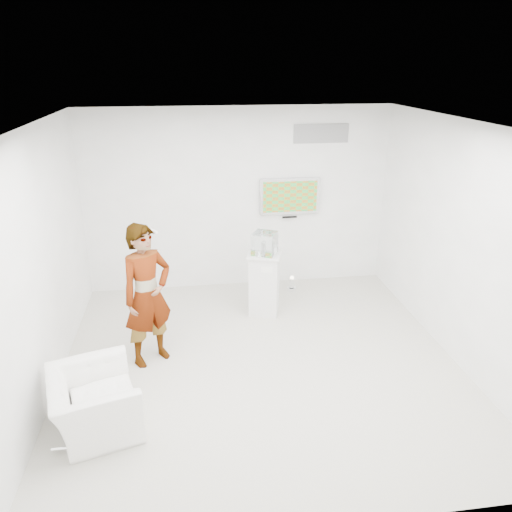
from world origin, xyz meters
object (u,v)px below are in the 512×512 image
(pedestal, at_px, (264,283))
(tv, at_px, (290,196))
(person, at_px, (147,295))
(floor_uplight, at_px, (292,283))
(armchair, at_px, (94,402))

(pedestal, bearing_deg, tv, 61.19)
(person, height_order, pedestal, person)
(floor_uplight, bearing_deg, person, -140.95)
(armchair, relative_size, floor_uplight, 3.97)
(armchair, relative_size, pedestal, 1.01)
(armchair, bearing_deg, floor_uplight, -57.91)
(tv, bearing_deg, person, -135.79)
(tv, height_order, armchair, tv)
(tv, distance_m, pedestal, 1.62)
(armchair, xyz_separation_m, floor_uplight, (2.75, 3.05, -0.20))
(person, height_order, armchair, person)
(armchair, xyz_separation_m, pedestal, (2.17, 2.35, 0.17))
(pedestal, bearing_deg, person, -146.10)
(tv, bearing_deg, armchair, -128.91)
(pedestal, xyz_separation_m, floor_uplight, (0.58, 0.70, -0.36))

